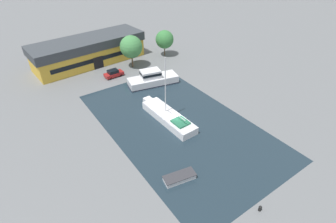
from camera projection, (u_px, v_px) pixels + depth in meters
The scene contains 10 objects.
ground_plane at pixel (177, 124), 44.09m from camera, with size 440.00×440.00×0.00m, color slate.
water_canal at pixel (177, 124), 44.09m from camera, with size 21.16×36.06×0.01m, color #1E2D38.
warehouse_building at pixel (89, 51), 62.93m from camera, with size 27.22×10.88×6.08m.
quay_tree_near_building at pixel (131, 47), 59.86m from camera, with size 5.16×5.16×7.53m.
quay_tree_by_water at pixel (165, 39), 66.00m from camera, with size 4.57×4.57×6.53m.
parked_car at pixel (114, 73), 57.89m from camera, with size 4.25×2.07×1.67m.
sailboat_moored at pixel (168, 116), 44.58m from camera, with size 3.54×12.87×11.20m.
motor_cruiser at pixel (152, 79), 54.95m from camera, with size 11.03×5.79×3.24m.
small_dinghy at pixel (179, 177), 34.03m from camera, with size 4.52×2.47×0.73m.
mooring_bollard at pixel (260, 208), 30.20m from camera, with size 0.39×0.39×0.78m.
Camera 1 is at (-21.39, -27.88, 26.76)m, focal length 28.00 mm.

